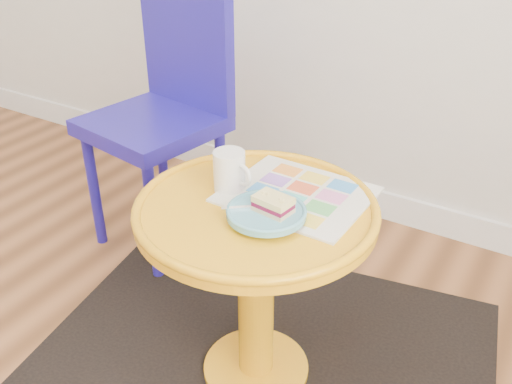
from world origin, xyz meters
The scene contains 8 objects.
rug centered at (0.66, 1.00, 0.00)m, with size 1.30×1.10×0.01m, color black.
side_table centered at (0.66, 1.00, 0.40)m, with size 0.59×0.59×0.56m.
chair centered at (0.01, 1.47, 0.54)m, with size 0.48×0.48×0.94m.
newspaper centered at (0.72, 1.10, 0.56)m, with size 0.35×0.29×0.01m, color silver.
mug centered at (0.56, 1.04, 0.62)m, with size 0.11×0.08×0.10m.
plate centered at (0.71, 0.96, 0.58)m, with size 0.18×0.18×0.02m.
cake_slice centered at (0.73, 0.97, 0.61)m, with size 0.09×0.07×0.04m.
fork centered at (0.69, 0.96, 0.59)m, with size 0.12×0.10×0.00m.
Camera 1 is at (1.27, 0.00, 1.28)m, focal length 40.00 mm.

